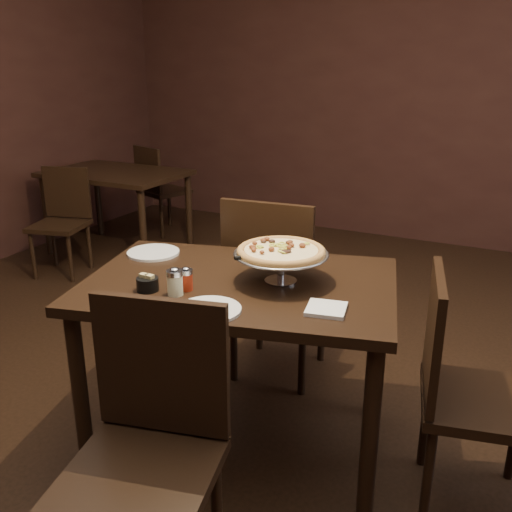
% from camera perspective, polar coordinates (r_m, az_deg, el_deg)
% --- Properties ---
extents(room, '(6.04, 7.04, 2.84)m').
position_cam_1_polar(room, '(2.16, -1.68, 12.80)').
color(room, black).
rests_on(room, ground).
extents(dining_table, '(1.42, 1.12, 0.78)m').
position_cam_1_polar(dining_table, '(2.37, -1.63, -4.76)').
color(dining_table, black).
rests_on(dining_table, ground).
extents(background_table, '(1.16, 0.78, 0.73)m').
position_cam_1_polar(background_table, '(5.12, -13.84, 7.17)').
color(background_table, black).
rests_on(background_table, ground).
extents(pizza_stand, '(0.38, 0.38, 0.16)m').
position_cam_1_polar(pizza_stand, '(2.28, 2.52, 0.45)').
color(pizza_stand, '#B3B4BB').
rests_on(pizza_stand, dining_table).
extents(parmesan_shaker, '(0.06, 0.06, 0.11)m').
position_cam_1_polar(parmesan_shaker, '(2.19, -8.11, -2.59)').
color(parmesan_shaker, beige).
rests_on(parmesan_shaker, dining_table).
extents(pepper_flake_shaker, '(0.05, 0.05, 0.10)m').
position_cam_1_polar(pepper_flake_shaker, '(2.24, -7.00, -2.31)').
color(pepper_flake_shaker, maroon).
rests_on(pepper_flake_shaker, dining_table).
extents(packet_caddy, '(0.09, 0.09, 0.07)m').
position_cam_1_polar(packet_caddy, '(2.26, -10.80, -2.72)').
color(packet_caddy, black).
rests_on(packet_caddy, dining_table).
extents(napkin_stack, '(0.16, 0.16, 0.01)m').
position_cam_1_polar(napkin_stack, '(2.07, 7.04, -5.28)').
color(napkin_stack, silver).
rests_on(napkin_stack, dining_table).
extents(plate_left, '(0.24, 0.24, 0.01)m').
position_cam_1_polar(plate_left, '(2.69, -10.23, 0.34)').
color(plate_left, silver).
rests_on(plate_left, dining_table).
extents(plate_near, '(0.24, 0.24, 0.01)m').
position_cam_1_polar(plate_near, '(2.06, -4.76, -5.38)').
color(plate_near, silver).
rests_on(plate_near, dining_table).
extents(serving_spatula, '(0.14, 0.14, 0.02)m').
position_cam_1_polar(serving_spatula, '(2.22, -0.87, -0.13)').
color(serving_spatula, '#B3B4BB').
rests_on(serving_spatula, pizza_stand).
extents(chair_far, '(0.51, 0.51, 1.00)m').
position_cam_1_polar(chair_far, '(2.94, 1.91, -2.70)').
color(chair_far, black).
rests_on(chair_far, ground).
extents(chair_near, '(0.53, 0.53, 0.95)m').
position_cam_1_polar(chair_near, '(1.88, -10.67, -17.85)').
color(chair_near, black).
rests_on(chair_near, ground).
extents(chair_side, '(0.51, 0.51, 0.92)m').
position_cam_1_polar(chair_side, '(2.28, 19.98, -12.01)').
color(chair_side, black).
rests_on(chair_side, ground).
extents(bg_chair_far, '(0.51, 0.51, 0.86)m').
position_cam_1_polar(bg_chair_far, '(5.66, -9.73, 6.88)').
color(bg_chair_far, black).
rests_on(bg_chair_far, ground).
extents(bg_chair_near, '(0.48, 0.48, 0.83)m').
position_cam_1_polar(bg_chair_near, '(4.79, -18.80, 3.74)').
color(bg_chair_near, black).
rests_on(bg_chair_near, ground).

